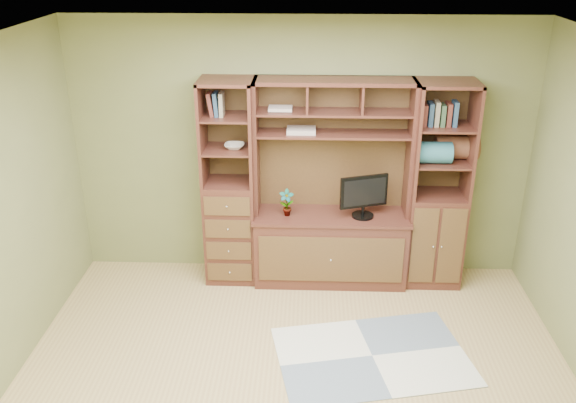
{
  "coord_description": "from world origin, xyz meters",
  "views": [
    {
      "loc": [
        0.09,
        -3.71,
        3.27
      ],
      "look_at": [
        -0.1,
        1.2,
        1.1
      ],
      "focal_mm": 38.0,
      "sensor_mm": 36.0,
      "label": 1
    }
  ],
  "objects_px": {
    "center_hutch": "(332,187)",
    "monitor": "(364,189)",
    "left_tower": "(229,184)",
    "right_tower": "(438,187)"
  },
  "relations": [
    {
      "from": "center_hutch",
      "to": "right_tower",
      "type": "height_order",
      "value": "same"
    },
    {
      "from": "center_hutch",
      "to": "monitor",
      "type": "bearing_deg",
      "value": -6.52
    },
    {
      "from": "monitor",
      "to": "center_hutch",
      "type": "bearing_deg",
      "value": 154.92
    },
    {
      "from": "left_tower",
      "to": "center_hutch",
      "type": "bearing_deg",
      "value": -2.29
    },
    {
      "from": "center_hutch",
      "to": "left_tower",
      "type": "bearing_deg",
      "value": 177.71
    },
    {
      "from": "center_hutch",
      "to": "right_tower",
      "type": "bearing_deg",
      "value": 2.23
    },
    {
      "from": "left_tower",
      "to": "monitor",
      "type": "relative_size",
      "value": 3.49
    },
    {
      "from": "center_hutch",
      "to": "right_tower",
      "type": "xyz_separation_m",
      "value": [
        1.02,
        0.04,
        0.0
      ]
    },
    {
      "from": "center_hutch",
      "to": "monitor",
      "type": "distance_m",
      "value": 0.31
    },
    {
      "from": "left_tower",
      "to": "right_tower",
      "type": "relative_size",
      "value": 1.0
    }
  ]
}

